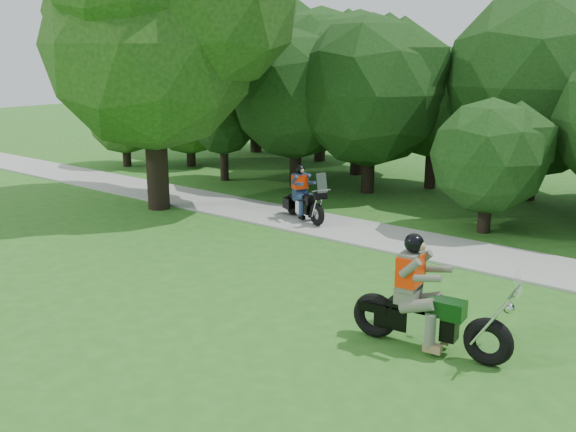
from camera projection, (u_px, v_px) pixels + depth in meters
The scene contains 5 objects.
ground at pixel (297, 405), 8.99m from camera, with size 100.00×100.00×0.00m, color #2C661D.
walkway at pixel (505, 261), 15.05m from camera, with size 60.00×2.20×0.06m, color gray.
big_tree_west at pixel (158, 18), 19.08m from camera, with size 8.64×6.56×9.96m.
chopper_motorcycle at pixel (422, 308), 10.53m from camera, with size 2.75×0.82×1.96m.
touring_motorcycle at pixel (302, 200), 18.59m from camera, with size 1.98×1.20×1.58m.
Camera 1 is at (4.90, -6.38, 4.81)m, focal length 40.00 mm.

